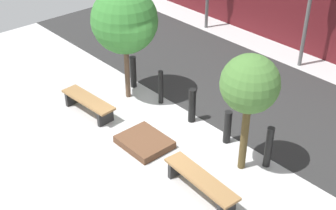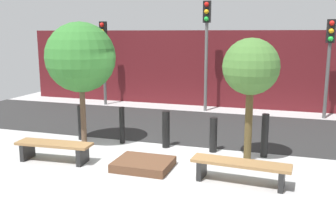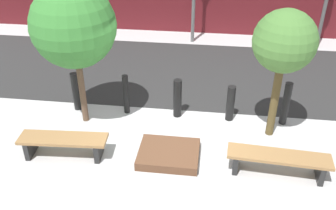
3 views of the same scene
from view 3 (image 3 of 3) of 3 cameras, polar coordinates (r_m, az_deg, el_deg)
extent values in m
plane|color=#ACACAC|center=(7.93, 0.25, -7.35)|extent=(18.00, 18.00, 0.00)
cube|color=#282828|center=(11.23, 2.77, 5.09)|extent=(18.00, 4.36, 0.01)
cube|color=black|center=(8.30, -20.21, -5.91)|extent=(0.13, 0.48, 0.39)
cube|color=black|center=(7.85, -10.51, -6.60)|extent=(0.13, 0.48, 0.39)
cube|color=olive|center=(7.91, -15.73, -4.96)|extent=(1.82, 0.59, 0.06)
cube|color=black|center=(7.56, 10.28, -8.27)|extent=(0.13, 0.47, 0.39)
cube|color=black|center=(7.77, 22.20, -9.25)|extent=(0.13, 0.47, 0.39)
cube|color=olive|center=(7.49, 16.56, -7.49)|extent=(1.98, 0.59, 0.06)
cube|color=brown|center=(7.76, 0.11, -7.47)|extent=(1.23, 1.01, 0.19)
cylinder|color=brown|center=(8.71, -13.04, 2.85)|extent=(0.14, 0.14, 1.84)
sphere|color=#33752F|center=(8.15, -14.23, 11.64)|extent=(1.80, 1.80, 1.80)
cylinder|color=#4D3F21|center=(8.32, 15.99, 1.07)|extent=(0.17, 0.17, 1.87)
sphere|color=#457333|center=(7.78, 17.36, 9.27)|extent=(1.27, 1.27, 1.27)
cylinder|color=black|center=(9.42, -13.83, 2.01)|extent=(0.19, 0.19, 0.98)
cylinder|color=black|center=(9.06, -6.42, 1.63)|extent=(0.14, 0.14, 1.00)
cylinder|color=black|center=(8.87, 1.46, 1.03)|extent=(0.20, 0.20, 0.97)
cylinder|color=black|center=(8.87, 9.50, 0.26)|extent=(0.19, 0.19, 0.88)
cylinder|color=black|center=(8.98, 17.51, 0.20)|extent=(0.17, 0.17, 1.06)
camera|label=1|loc=(6.87, 103.47, 12.07)|focal=50.00mm
camera|label=2|loc=(3.21, 100.16, -51.96)|focal=40.00mm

